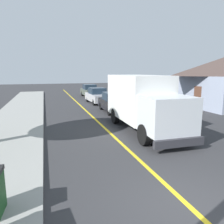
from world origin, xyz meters
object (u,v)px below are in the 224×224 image
stop_sign (166,94)px  box_truck (142,100)px  parked_car_near (114,103)px  parked_car_far (90,91)px  parked_car_mid (98,96)px

stop_sign → box_truck: bearing=-144.0°
box_truck → stop_sign: 3.48m
parked_car_near → parked_car_far: same height
box_truck → stop_sign: (2.81, 2.05, 0.09)m
box_truck → parked_car_far: size_ratio=1.62×
parked_car_mid → parked_car_near: bearing=-88.8°
box_truck → parked_car_near: bearing=88.4°
parked_car_near → parked_car_far: size_ratio=0.99×
parked_car_far → stop_sign: 16.18m
box_truck → parked_car_far: (0.51, 18.02, -0.97)m
parked_car_near → parked_car_mid: bearing=91.2°
parked_car_near → box_truck: bearing=-91.6°
parked_car_near → stop_sign: (2.64, -4.02, 1.06)m
parked_car_mid → stop_sign: stop_sign is taller
parked_car_mid → stop_sign: bearing=-73.9°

